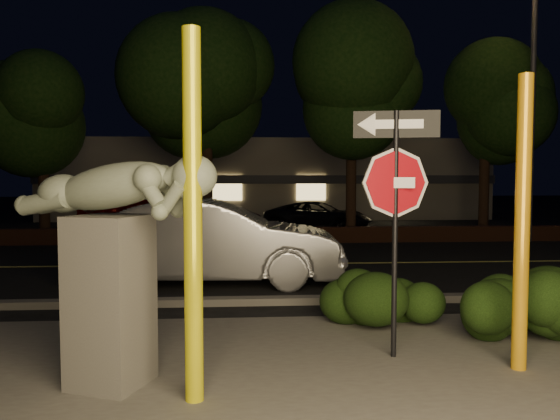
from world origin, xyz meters
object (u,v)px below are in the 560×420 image
object	(u,v)px
yellow_pole_left	(193,218)
streetlight	(529,78)
yellow_pole_right	(522,224)
parked_car_red	(145,216)
silver_sedan	(213,242)
parked_car_dark	(318,216)
signpost	(396,183)
parked_car_darkred	(201,216)
sculpture	(113,246)

from	to	relation	value
yellow_pole_left	streetlight	size ratio (longest dim) A/B	0.39
yellow_pole_right	parked_car_red	distance (m)	14.96
parked_car_red	silver_sedan	bearing A→B (deg)	-164.27
yellow_pole_left	parked_car_dark	xyz separation A→B (m)	(3.42, 16.09, -1.14)
yellow_pole_left	signpost	bearing A→B (deg)	26.50
streetlight	parked_car_dark	xyz separation A→B (m)	(-6.19, 4.05, -4.68)
parked_car_red	parked_car_darkred	distance (m)	2.15
parked_car_darkred	parked_car_red	bearing A→B (deg)	114.16
yellow_pole_left	silver_sedan	world-z (taller)	yellow_pole_left
yellow_pole_left	parked_car_red	size ratio (longest dim) A/B	0.77
signpost	parked_car_red	world-z (taller)	signpost
yellow_pole_right	parked_car_dark	world-z (taller)	yellow_pole_right
yellow_pole_right	signpost	world-z (taller)	yellow_pole_right
signpost	streetlight	xyz separation A→B (m)	(7.41, 10.95, 3.23)
silver_sedan	parked_car_red	bearing A→B (deg)	20.99
sculpture	parked_car_dark	world-z (taller)	sculpture
signpost	yellow_pole_right	bearing A→B (deg)	-9.83
yellow_pole_right	parked_car_dark	size ratio (longest dim) A/B	0.77
sculpture	silver_sedan	xyz separation A→B (m)	(0.70, 5.24, -0.59)
signpost	yellow_pole_left	bearing A→B (deg)	-141.47
parked_car_darkred	signpost	bearing A→B (deg)	-172.64
yellow_pole_left	yellow_pole_right	world-z (taller)	yellow_pole_left
signpost	sculpture	size ratio (longest dim) A/B	1.24
sculpture	parked_car_darkred	world-z (taller)	sculpture
parked_car_red	parked_car_dark	size ratio (longest dim) A/B	1.07
parked_car_darkred	yellow_pole_right	bearing A→B (deg)	-168.52
silver_sedan	parked_car_dark	bearing A→B (deg)	-16.22
streetlight	parked_car_darkred	distance (m)	12.03
yellow_pole_right	sculpture	bearing A→B (deg)	-177.82
streetlight	parked_car_dark	size ratio (longest dim) A/B	2.13
silver_sedan	signpost	bearing A→B (deg)	-150.49
signpost	parked_car_dark	size ratio (longest dim) A/B	0.69
yellow_pole_left	parked_car_darkred	distance (m)	15.25
yellow_pole_left	silver_sedan	size ratio (longest dim) A/B	0.68
sculpture	silver_sedan	bearing A→B (deg)	103.99
silver_sedan	streetlight	bearing A→B (deg)	-54.23
yellow_pole_left	yellow_pole_right	distance (m)	3.49
parked_car_darkred	parked_car_dark	world-z (taller)	parked_car_darkred
silver_sedan	parked_car_red	size ratio (longest dim) A/B	1.14
yellow_pole_right	streetlight	size ratio (longest dim) A/B	0.36
yellow_pole_left	silver_sedan	distance (m)	5.75
parked_car_red	parked_car_darkred	world-z (taller)	parked_car_red
yellow_pole_right	signpost	size ratio (longest dim) A/B	1.12
parked_car_dark	sculpture	bearing A→B (deg)	-172.25
signpost	parked_car_red	xyz separation A→B (m)	(-5.13, 13.01, -1.27)
yellow_pole_right	silver_sedan	xyz separation A→B (m)	(-3.57, 5.08, -0.76)
yellow_pole_right	parked_car_dark	xyz separation A→B (m)	(-0.02, 15.50, -1.02)
streetlight	parked_car_darkred	size ratio (longest dim) A/B	1.87
yellow_pole_left	sculpture	size ratio (longest dim) A/B	1.49
parked_car_darkred	parked_car_dark	bearing A→B (deg)	-84.15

